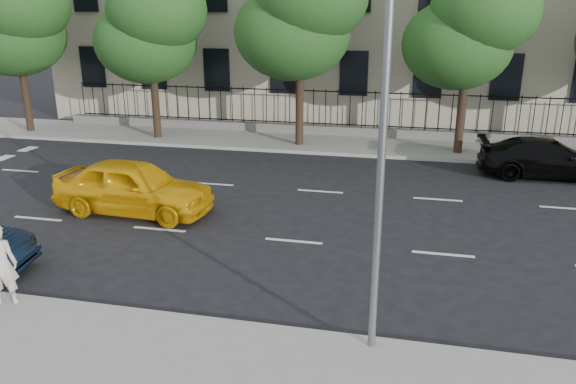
{
  "coord_description": "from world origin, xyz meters",
  "views": [
    {
      "loc": [
        2.94,
        -11.47,
        6.16
      ],
      "look_at": [
        -0.27,
        3.0,
        1.25
      ],
      "focal_mm": 35.0,
      "sensor_mm": 36.0,
      "label": 1
    }
  ],
  "objects_px": {
    "woman_near": "(1,264)",
    "yellow_taxi": "(134,187)",
    "black_sedan": "(548,158)",
    "street_light": "(388,70)"
  },
  "relations": [
    {
      "from": "woman_near",
      "to": "black_sedan",
      "type": "bearing_deg",
      "value": -156.93
    },
    {
      "from": "street_light",
      "to": "black_sedan",
      "type": "relative_size",
      "value": 1.6
    },
    {
      "from": "street_light",
      "to": "black_sedan",
      "type": "distance_m",
      "value": 14.26
    },
    {
      "from": "yellow_taxi",
      "to": "black_sedan",
      "type": "xyz_separation_m",
      "value": [
        13.4,
        6.94,
        -0.11
      ]
    },
    {
      "from": "woman_near",
      "to": "yellow_taxi",
      "type": "bearing_deg",
      "value": -110.27
    },
    {
      "from": "street_light",
      "to": "yellow_taxi",
      "type": "xyz_separation_m",
      "value": [
        -7.83,
        5.42,
        -4.3
      ]
    },
    {
      "from": "yellow_taxi",
      "to": "woman_near",
      "type": "relative_size",
      "value": 2.75
    },
    {
      "from": "yellow_taxi",
      "to": "black_sedan",
      "type": "height_order",
      "value": "yellow_taxi"
    },
    {
      "from": "black_sedan",
      "to": "street_light",
      "type": "bearing_deg",
      "value": 154.39
    },
    {
      "from": "yellow_taxi",
      "to": "woman_near",
      "type": "bearing_deg",
      "value": -175.27
    }
  ]
}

